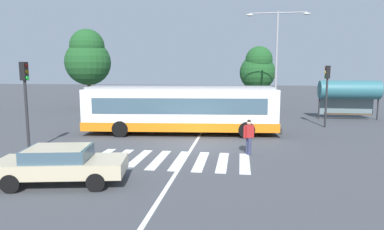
# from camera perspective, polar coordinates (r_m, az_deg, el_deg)

# --- Properties ---
(ground_plane) EXTENTS (160.00, 160.00, 0.00)m
(ground_plane) POSITION_cam_1_polar(r_m,az_deg,el_deg) (17.71, 0.28, -5.52)
(ground_plane) COLOR #424449
(city_transit_bus) EXTENTS (12.48, 3.77, 3.06)m
(city_transit_bus) POSITION_cam_1_polar(r_m,az_deg,el_deg) (21.09, -1.98, 0.96)
(city_transit_bus) COLOR black
(city_transit_bus) RESTS_ON ground_plane
(pedestrian_crossing_street) EXTENTS (0.51, 0.43, 1.72)m
(pedestrian_crossing_street) POSITION_cam_1_polar(r_m,az_deg,el_deg) (16.11, 9.80, -3.43)
(pedestrian_crossing_street) COLOR #333856
(pedestrian_crossing_street) RESTS_ON ground_plane
(foreground_sedan) EXTENTS (4.77, 2.66, 1.35)m
(foreground_sedan) POSITION_cam_1_polar(r_m,az_deg,el_deg) (12.76, -21.78, -7.71)
(foreground_sedan) COLOR black
(foreground_sedan) RESTS_ON ground_plane
(parked_car_blue) EXTENTS (1.91, 4.52, 1.35)m
(parked_car_blue) POSITION_cam_1_polar(r_m,az_deg,el_deg) (34.06, -3.36, 2.08)
(parked_car_blue) COLOR black
(parked_car_blue) RESTS_ON ground_plane
(parked_car_silver) EXTENTS (1.90, 4.51, 1.35)m
(parked_car_silver) POSITION_cam_1_polar(r_m,az_deg,el_deg) (33.17, 1.04, 1.95)
(parked_car_silver) COLOR black
(parked_car_silver) RESTS_ON ground_plane
(parked_car_champagne) EXTENTS (1.96, 4.54, 1.35)m
(parked_car_champagne) POSITION_cam_1_polar(r_m,az_deg,el_deg) (33.02, 5.90, 1.88)
(parked_car_champagne) COLOR black
(parked_car_champagne) RESTS_ON ground_plane
(traffic_light_near_corner) EXTENTS (0.33, 0.32, 4.47)m
(traffic_light_near_corner) POSITION_cam_1_polar(r_m,az_deg,el_deg) (18.23, -26.86, 3.61)
(traffic_light_near_corner) COLOR #28282B
(traffic_light_near_corner) RESTS_ON ground_plane
(traffic_light_far_corner) EXTENTS (0.33, 0.32, 4.41)m
(traffic_light_far_corner) POSITION_cam_1_polar(r_m,az_deg,el_deg) (25.40, 22.30, 4.66)
(traffic_light_far_corner) COLOR #28282B
(traffic_light_far_corner) RESTS_ON ground_plane
(bus_stop_shelter) EXTENTS (4.77, 1.54, 3.25)m
(bus_stop_shelter) POSITION_cam_1_polar(r_m,az_deg,el_deg) (30.46, 25.53, 3.83)
(bus_stop_shelter) COLOR #28282B
(bus_stop_shelter) RESTS_ON ground_plane
(twin_arm_street_lamp) EXTENTS (5.32, 0.32, 9.06)m
(twin_arm_street_lamp) POSITION_cam_1_polar(r_m,az_deg,el_deg) (29.63, 14.43, 10.45)
(twin_arm_street_lamp) COLOR #939399
(twin_arm_street_lamp) RESTS_ON ground_plane
(background_tree_left) EXTENTS (4.88, 4.88, 8.50)m
(background_tree_left) POSITION_cam_1_polar(r_m,az_deg,el_deg) (37.75, -17.58, 9.41)
(background_tree_left) COLOR brown
(background_tree_left) RESTS_ON ground_plane
(background_tree_right) EXTENTS (3.87, 3.87, 6.69)m
(background_tree_right) POSITION_cam_1_polar(r_m,az_deg,el_deg) (36.81, 11.33, 7.83)
(background_tree_right) COLOR brown
(background_tree_right) RESTS_ON ground_plane
(crosswalk_painted_stripes) EXTENTS (7.24, 3.34, 0.01)m
(crosswalk_painted_stripes) POSITION_cam_1_polar(r_m,az_deg,el_deg) (15.17, -3.96, -7.77)
(crosswalk_painted_stripes) COLOR silver
(crosswalk_painted_stripes) RESTS_ON ground_plane
(lane_center_line) EXTENTS (0.16, 24.00, 0.01)m
(lane_center_line) POSITION_cam_1_polar(r_m,az_deg,el_deg) (19.65, 0.95, -4.20)
(lane_center_line) COLOR silver
(lane_center_line) RESTS_ON ground_plane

